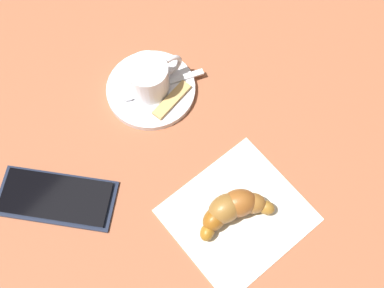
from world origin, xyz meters
The scene contains 8 objects.
ground_plane centered at (0.00, 0.00, 0.00)m, with size 1.80×1.80×0.00m, color #985538.
saucer centered at (0.12, -0.03, 0.01)m, with size 0.13×0.13×0.01m, color silver.
espresso_cup centered at (0.13, -0.03, 0.04)m, with size 0.06×0.08×0.05m.
teaspoon centered at (0.12, -0.03, 0.01)m, with size 0.07×0.11×0.01m.
sugar_packet centered at (0.09, -0.03, 0.01)m, with size 0.07×0.02×0.01m, color tan.
napkin centered at (-0.09, 0.04, 0.00)m, with size 0.15×0.17×0.00m, color silver.
croissant centered at (-0.08, 0.04, 0.02)m, with size 0.08×0.10×0.04m.
cell_phone centered at (0.11, 0.17, 0.00)m, with size 0.17×0.14×0.01m.
Camera 1 is at (-0.15, 0.21, 0.63)m, focal length 45.93 mm.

